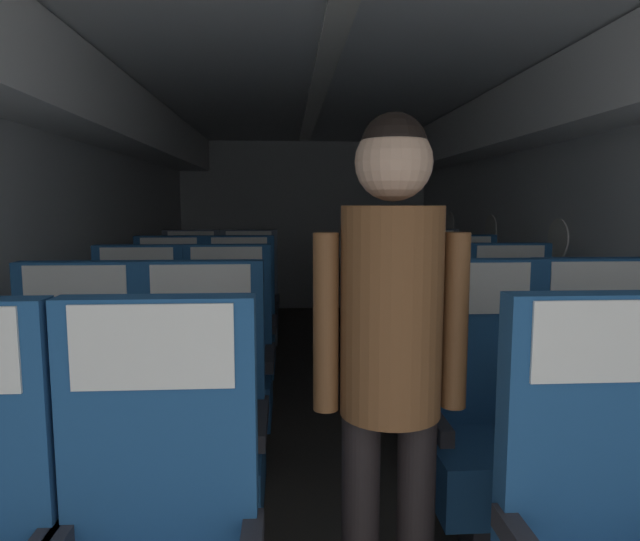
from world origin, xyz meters
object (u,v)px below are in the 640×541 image
seat_b_right_aisle (601,424)px  seat_e_left_aisle (249,309)px  seat_d_right_aisle (465,329)px  seat_e_right_window (378,307)px  seat_b_left_window (74,439)px  seat_e_left_window (191,309)px  seat_b_right_window (485,429)px  seat_c_right_window (429,365)px  seat_d_left_aisle (240,332)px  seat_b_left_aisle (201,435)px  seat_c_left_aisle (227,368)px  flight_attendant (391,336)px  seat_d_left_window (169,333)px  seat_d_right_window (399,330)px  seat_c_left_window (137,371)px  seat_c_right_aisle (513,363)px  seat_e_right_aisle (433,306)px

seat_b_right_aisle → seat_e_left_aisle: bearing=121.5°
seat_d_right_aisle → seat_e_right_window: bearing=119.6°
seat_b_left_window → seat_e_left_window: same height
seat_b_right_aisle → seat_d_right_aisle: same height
seat_b_right_window → seat_c_right_window: bearing=89.9°
seat_c_right_window → seat_d_left_aisle: size_ratio=1.00×
seat_b_right_window → seat_e_left_aisle: size_ratio=1.00×
seat_b_left_window → seat_b_left_aisle: 0.46m
seat_c_left_aisle → flight_attendant: 1.57m
seat_c_right_window → seat_d_right_aisle: (0.47, 0.82, 0.00)m
seat_d_left_window → seat_e_left_window: 0.84m
seat_b_right_window → seat_d_left_aisle: same height
flight_attendant → seat_e_right_window: bearing=-80.7°
seat_d_right_aisle → seat_e_left_aisle: bearing=151.5°
seat_b_left_window → seat_b_right_window: size_ratio=1.00×
seat_d_left_aisle → seat_d_right_window: bearing=-0.4°
seat_d_right_aisle → seat_e_right_window: same height
seat_d_left_aisle → seat_b_right_aisle: bearing=-47.2°
seat_e_left_aisle → seat_d_right_aisle: bearing=-28.5°
seat_d_left_window → seat_b_right_window: bearing=-47.3°
seat_d_left_window → seat_d_left_aisle: (0.47, -0.00, 0.00)m
seat_d_left_window → seat_d_right_aisle: (2.01, 0.00, 0.00)m
seat_b_left_aisle → seat_b_right_aisle: (1.54, 0.01, 0.00)m
seat_e_left_aisle → flight_attendant: size_ratio=0.71×
seat_b_left_window → seat_e_left_aisle: size_ratio=1.00×
seat_c_left_aisle → seat_e_left_window: (-0.46, 1.66, 0.00)m
seat_b_right_aisle → seat_d_left_aisle: size_ratio=1.00×
seat_c_left_window → seat_e_left_window: size_ratio=1.00×
seat_c_right_aisle → seat_c_right_window: bearing=-179.7°
seat_c_right_aisle → seat_d_right_aisle: same height
seat_d_left_window → seat_d_right_aisle: size_ratio=1.00×
seat_d_left_aisle → seat_c_right_aisle: bearing=-28.0°
seat_c_right_window → flight_attendant: (-0.47, -1.37, 0.49)m
seat_e_right_aisle → seat_e_left_window: bearing=-179.7°
seat_b_right_window → flight_attendant: size_ratio=0.71×
seat_e_right_aisle → seat_b_right_aisle: bearing=-89.9°
seat_e_right_window → seat_b_left_window: bearing=-121.5°
seat_c_right_aisle → seat_e_left_aisle: bearing=132.7°
seat_c_left_window → seat_d_left_aisle: size_ratio=1.00×
seat_c_left_window → seat_d_right_aisle: 2.17m
seat_e_left_aisle → seat_e_right_window: size_ratio=1.00×
seat_d_right_window → seat_e_right_window: 0.84m
seat_b_left_aisle → seat_b_right_aisle: same height
seat_b_right_window → seat_d_left_aisle: (-1.07, 1.67, 0.00)m
seat_c_left_aisle → seat_e_right_window: same height
seat_b_left_aisle → seat_b_left_window: bearing=-179.8°
seat_b_left_window → seat_e_left_window: bearing=89.9°
seat_b_left_window → seat_d_right_window: bearing=47.1°
seat_b_right_window → seat_e_right_window: same height
seat_b_left_window → seat_b_left_aisle: same height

